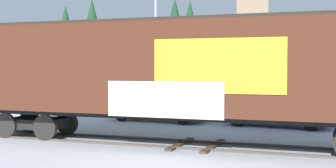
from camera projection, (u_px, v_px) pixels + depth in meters
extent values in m
plane|color=#B2B5BC|center=(150.00, 143.00, 15.80)|extent=(260.00, 260.00, 0.00)
cube|color=#4C4742|center=(180.00, 148.00, 14.66)|extent=(60.00, 0.53, 0.08)
cube|color=#4C4742|center=(193.00, 141.00, 16.02)|extent=(60.00, 0.53, 0.08)
cube|color=#423323|center=(213.00, 146.00, 15.04)|extent=(0.26, 2.50, 0.07)
cube|color=#423323|center=(180.00, 144.00, 15.42)|extent=(0.26, 2.50, 0.07)
cube|color=#472316|center=(187.00, 68.00, 15.24)|extent=(17.83, 3.07, 2.92)
cube|color=#2D2823|center=(187.00, 20.00, 15.18)|extent=(16.92, 0.52, 0.24)
cube|color=gold|center=(218.00, 66.00, 13.37)|extent=(3.92, 0.06, 1.61)
cube|color=silver|center=(164.00, 100.00, 13.96)|extent=(3.72, 0.06, 1.10)
cube|color=black|center=(187.00, 115.00, 15.30)|extent=(17.46, 1.75, 0.20)
cube|color=black|center=(37.00, 123.00, 17.30)|extent=(2.11, 1.34, 0.36)
cylinder|color=black|center=(5.00, 126.00, 16.91)|extent=(0.92, 0.13, 0.92)
cylinder|color=black|center=(30.00, 121.00, 18.26)|extent=(0.92, 0.13, 0.92)
cylinder|color=black|center=(45.00, 128.00, 16.34)|extent=(0.92, 0.13, 0.92)
cylinder|color=black|center=(67.00, 123.00, 17.69)|extent=(0.92, 0.13, 0.92)
cylinder|color=silver|center=(156.00, 29.00, 26.28)|extent=(0.12, 0.12, 9.53)
cube|color=gray|center=(298.00, 54.00, 74.74)|extent=(134.52, 28.53, 9.07)
cube|color=#8C725B|center=(253.00, 11.00, 68.46)|extent=(5.11, 5.38, 3.29)
cone|color=#193D23|center=(66.00, 18.00, 83.62)|extent=(2.24, 2.24, 4.48)
cone|color=#193D23|center=(175.00, 12.00, 75.00)|extent=(2.30, 2.30, 4.60)
cone|color=#193D23|center=(92.00, 13.00, 75.60)|extent=(2.26, 2.26, 4.53)
cone|color=#193D23|center=(190.00, 13.00, 72.07)|extent=(1.88, 1.88, 3.76)
cube|color=#B7BABF|center=(160.00, 108.00, 22.16)|extent=(4.92, 2.28, 0.65)
cube|color=#2D333D|center=(155.00, 94.00, 22.25)|extent=(2.25, 1.86, 0.66)
cylinder|color=black|center=(199.00, 114.00, 22.28)|extent=(0.66, 0.28, 0.64)
cylinder|color=black|center=(184.00, 118.00, 20.68)|extent=(0.66, 0.28, 0.64)
cylinder|color=black|center=(140.00, 111.00, 23.66)|extent=(0.66, 0.28, 0.64)
cylinder|color=black|center=(122.00, 115.00, 22.06)|extent=(0.66, 0.28, 0.64)
cube|color=navy|center=(278.00, 111.00, 20.20)|extent=(4.81, 2.44, 0.67)
cube|color=#2D333D|center=(272.00, 95.00, 20.30)|extent=(2.31, 1.94, 0.72)
cylinder|color=black|center=(319.00, 119.00, 20.28)|extent=(0.66, 0.30, 0.64)
cylinder|color=black|center=(312.00, 123.00, 18.70)|extent=(0.66, 0.30, 0.64)
cylinder|color=black|center=(250.00, 115.00, 21.72)|extent=(0.66, 0.30, 0.64)
cylinder|color=black|center=(237.00, 119.00, 20.14)|extent=(0.66, 0.30, 0.64)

